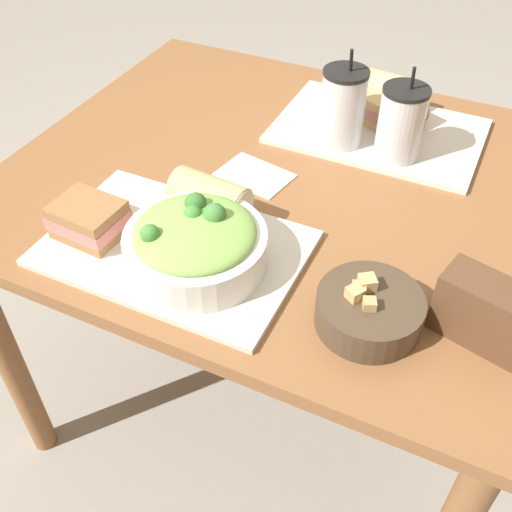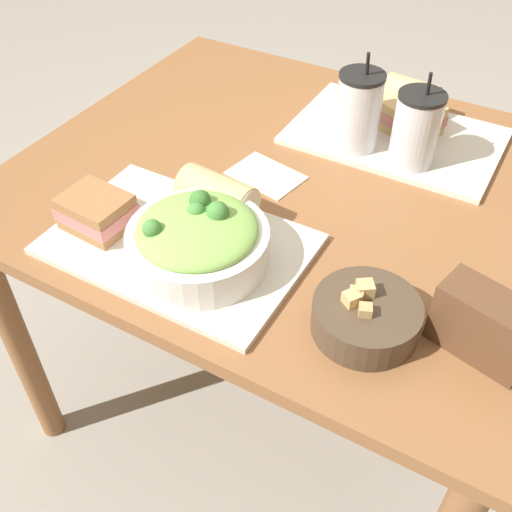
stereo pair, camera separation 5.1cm
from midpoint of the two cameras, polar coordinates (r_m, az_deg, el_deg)
The scene contains 14 objects.
ground_plane at distance 1.80m, azimuth 3.52°, elevation -12.73°, with size 12.00×12.00×0.00m, color gray.
dining_table at distance 1.31m, azimuth 4.73°, elevation 3.62°, with size 1.12×0.96×0.77m.
tray_near at distance 1.07m, azimuth -6.03°, elevation 1.09°, with size 0.45×0.30×0.01m.
tray_far at distance 1.40m, azimuth 14.14°, elevation 11.00°, with size 0.45×0.30×0.01m.
salad_bowl at distance 1.00m, azimuth -4.10°, elevation 1.52°, with size 0.24×0.24×0.11m.
soup_bowl at distance 0.94m, azimuth 11.98°, elevation -5.62°, with size 0.17×0.17×0.08m.
sandwich_near at distance 1.11m, azimuth -13.69°, elevation 4.08°, with size 0.13×0.10×0.06m.
baguette_near at distance 1.10m, azimuth -2.33°, elevation 5.73°, with size 0.15×0.09×0.08m.
sandwich_far at distance 1.40m, azimuth 15.65°, elevation 12.50°, with size 0.15×0.14×0.06m.
baguette_far at distance 1.47m, azimuth 15.57°, elevation 14.40°, with size 0.13×0.09×0.08m.
drink_cup_dark at distance 1.30m, azimuth 10.83°, elevation 13.18°, with size 0.09×0.09×0.21m.
drink_cup_red at distance 1.27m, azimuth 16.09°, elevation 11.33°, with size 0.09×0.09×0.20m.
chip_bag at distance 0.94m, azimuth 22.41°, elevation -6.15°, with size 0.16×0.10×0.11m.
napkin_folded at distance 1.24m, azimuth 2.14°, elevation 7.67°, with size 0.16×0.13×0.00m.
Camera 2 is at (0.43, -0.92, 1.49)m, focal length 42.00 mm.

